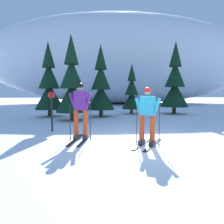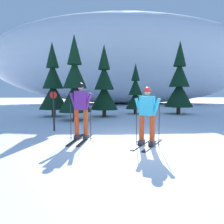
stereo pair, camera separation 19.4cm
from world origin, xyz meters
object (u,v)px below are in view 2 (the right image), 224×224
at_px(skier_purple_jacket, 81,110).
at_px(pine_tree_center_left, 75,85).
at_px(trail_marker_post, 54,109).
at_px(pine_tree_far_left, 53,86).
at_px(skier_cyan_jacket, 147,115).
at_px(pine_tree_center, 104,87).
at_px(pine_tree_center_right, 135,93).
at_px(pine_tree_far_right, 179,84).

distance_m(skier_purple_jacket, pine_tree_center_left, 5.04).
distance_m(pine_tree_center_left, trail_marker_post, 3.47).
relative_size(pine_tree_far_left, pine_tree_center_left, 1.01).
height_order(skier_cyan_jacket, trail_marker_post, skier_cyan_jacket).
relative_size(pine_tree_far_left, trail_marker_post, 3.01).
xyz_separation_m(skier_purple_jacket, pine_tree_center, (0.89, 6.62, 0.95)).
height_order(pine_tree_center_left, pine_tree_center_right, pine_tree_center_left).
bearing_deg(trail_marker_post, pine_tree_center_right, 56.16).
bearing_deg(pine_tree_far_right, pine_tree_center_left, -156.70).
bearing_deg(pine_tree_far_left, skier_purple_jacket, -70.74).
xyz_separation_m(skier_cyan_jacket, pine_tree_center_left, (-2.75, 5.78, 1.09)).
height_order(pine_tree_center, trail_marker_post, pine_tree_center).
bearing_deg(skier_purple_jacket, skier_cyan_jacket, -24.36).
distance_m(pine_tree_center, trail_marker_post, 5.54).
xyz_separation_m(skier_purple_jacket, pine_tree_far_left, (-2.41, 6.89, 1.03)).
bearing_deg(pine_tree_far_left, pine_tree_center, -4.68).
xyz_separation_m(skier_purple_jacket, pine_tree_far_right, (6.31, 7.93, 1.21)).
bearing_deg(pine_tree_center_right, trail_marker_post, -123.84).
distance_m(skier_cyan_jacket, trail_marker_post, 4.08).
height_order(pine_tree_center, pine_tree_far_right, pine_tree_far_right).
xyz_separation_m(skier_cyan_jacket, pine_tree_far_right, (4.33, 8.83, 1.30)).
relative_size(pine_tree_center_left, pine_tree_center, 1.03).
relative_size(pine_tree_far_left, pine_tree_center, 1.04).
xyz_separation_m(skier_purple_jacket, pine_tree_center_left, (-0.76, 4.88, 1.00)).
height_order(skier_purple_jacket, trail_marker_post, skier_purple_jacket).
bearing_deg(pine_tree_center_right, pine_tree_far_right, -5.15).
xyz_separation_m(pine_tree_far_left, trail_marker_post, (1.18, -5.28, -1.11)).
xyz_separation_m(pine_tree_center_right, pine_tree_far_right, (3.12, -0.28, 0.65)).
xyz_separation_m(pine_tree_center, pine_tree_center_right, (2.30, 1.59, -0.39)).
distance_m(skier_cyan_jacket, pine_tree_center, 7.67).
bearing_deg(skier_cyan_jacket, pine_tree_far_left, 119.41).
xyz_separation_m(pine_tree_center_right, trail_marker_post, (-4.42, -6.60, -0.63)).
relative_size(skier_cyan_jacket, pine_tree_center_right, 0.47).
relative_size(skier_cyan_jacket, trail_marker_post, 1.07).
relative_size(pine_tree_far_left, pine_tree_far_right, 0.92).
relative_size(skier_cyan_jacket, pine_tree_far_left, 0.36).
distance_m(skier_purple_jacket, pine_tree_center_right, 8.82).
bearing_deg(pine_tree_center_left, pine_tree_far_right, 23.30).
xyz_separation_m(pine_tree_center, trail_marker_post, (-2.13, -5.01, -1.03)).
bearing_deg(pine_tree_far_left, pine_tree_center_right, 13.22).
bearing_deg(skier_cyan_jacket, trail_marker_post, 142.03).
relative_size(pine_tree_far_left, pine_tree_center_right, 1.31).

